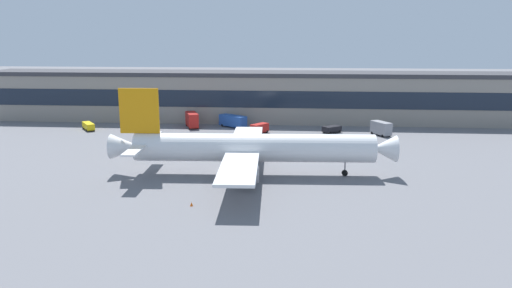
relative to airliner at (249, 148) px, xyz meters
name	(u,v)px	position (x,y,z in m)	size (l,w,h in m)	color
ground_plane	(226,171)	(-4.61, 2.26, -5.18)	(600.00, 600.00, 0.00)	slate
terminal_building	(253,96)	(-4.61, 59.34, 2.18)	(158.46, 14.82, 14.68)	gray
airliner	(249,148)	(0.00, 0.00, 0.00)	(52.57, 44.89, 16.01)	white
pushback_tractor	(332,129)	(17.97, 42.29, -4.13)	(5.39, 5.00, 1.75)	black
crew_van	(260,128)	(-1.02, 39.75, -3.72)	(4.86, 5.49, 2.55)	red
belt_loader	(89,126)	(-47.88, 40.67, -4.02)	(5.35, 6.37, 1.95)	yellow
follow_me_car	(143,124)	(-34.29, 45.56, -4.09)	(3.05, 4.75, 1.85)	#2651A5
stair_truck	(381,128)	(30.34, 39.48, -3.20)	(5.10, 6.39, 3.55)	gray
catering_truck	(192,119)	(-20.51, 46.58, -2.89)	(5.03, 7.65, 4.15)	red
fuel_truck	(233,121)	(-9.06, 47.87, -3.29)	(8.40, 7.29, 3.35)	#2651A5
traffic_cone_0	(192,204)	(-7.14, -17.81, -4.87)	(0.48, 0.48, 0.61)	#F2590C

